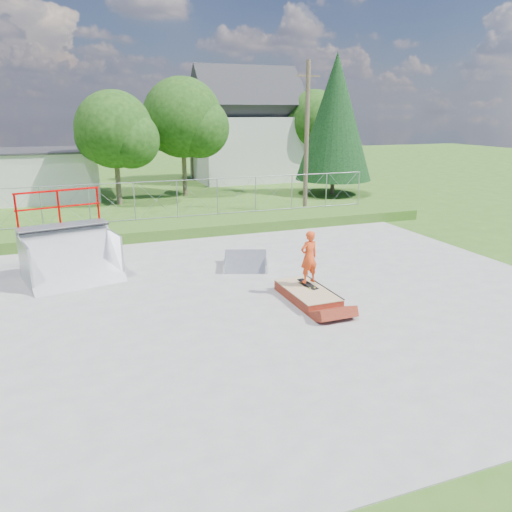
{
  "coord_description": "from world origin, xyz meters",
  "views": [
    {
      "loc": [
        -4.75,
        -12.89,
        5.4
      ],
      "look_at": [
        0.45,
        1.0,
        1.1
      ],
      "focal_mm": 35.0,
      "sensor_mm": 36.0,
      "label": 1
    }
  ],
  "objects_px": {
    "grind_box": "(307,295)",
    "flat_bank_ramp": "(245,262)",
    "quarter_pipe": "(70,239)",
    "skater": "(309,259)"
  },
  "relations": [
    {
      "from": "flat_bank_ramp",
      "to": "quarter_pipe",
      "type": "bearing_deg",
      "value": -167.58
    },
    {
      "from": "grind_box",
      "to": "skater",
      "type": "xyz_separation_m",
      "value": [
        0.15,
        0.26,
        1.01
      ]
    },
    {
      "from": "grind_box",
      "to": "quarter_pipe",
      "type": "bearing_deg",
      "value": 145.03
    },
    {
      "from": "grind_box",
      "to": "quarter_pipe",
      "type": "xyz_separation_m",
      "value": [
        -6.45,
        4.38,
        1.26
      ]
    },
    {
      "from": "grind_box",
      "to": "skater",
      "type": "relative_size",
      "value": 1.49
    },
    {
      "from": "grind_box",
      "to": "flat_bank_ramp",
      "type": "bearing_deg",
      "value": 99.99
    },
    {
      "from": "quarter_pipe",
      "to": "flat_bank_ramp",
      "type": "xyz_separation_m",
      "value": [
        5.77,
        -0.79,
        -1.2
      ]
    },
    {
      "from": "quarter_pipe",
      "to": "flat_bank_ramp",
      "type": "height_order",
      "value": "quarter_pipe"
    },
    {
      "from": "flat_bank_ramp",
      "to": "grind_box",
      "type": "bearing_deg",
      "value": -58.97
    },
    {
      "from": "grind_box",
      "to": "flat_bank_ramp",
      "type": "relative_size",
      "value": 1.47
    }
  ]
}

